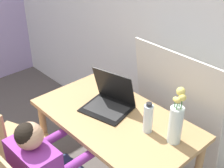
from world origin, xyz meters
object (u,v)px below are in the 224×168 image
(chair_spare, at_px, (3,148))
(laptop, at_px, (110,100))
(person_seated, at_px, (44,168))
(water_bottle, at_px, (148,118))
(flower_vase, at_px, (176,121))

(chair_spare, relative_size, laptop, 2.43)
(person_seated, bearing_deg, water_bottle, -118.30)
(person_seated, bearing_deg, chair_spare, 3.73)
(laptop, height_order, water_bottle, laptop)
(person_seated, xyz_separation_m, flower_vase, (0.45, 0.62, 0.28))
(person_seated, height_order, flower_vase, flower_vase)
(laptop, bearing_deg, person_seated, -97.22)
(laptop, xyz_separation_m, water_bottle, (0.35, -0.00, 0.04))
(laptop, xyz_separation_m, flower_vase, (0.52, 0.04, 0.09))
(laptop, distance_m, water_bottle, 0.35)
(chair_spare, bearing_deg, laptop, -146.57)
(water_bottle, bearing_deg, laptop, 179.44)
(person_seated, height_order, water_bottle, person_seated)
(flower_vase, xyz_separation_m, water_bottle, (-0.17, -0.04, -0.05))
(water_bottle, bearing_deg, person_seated, -116.19)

